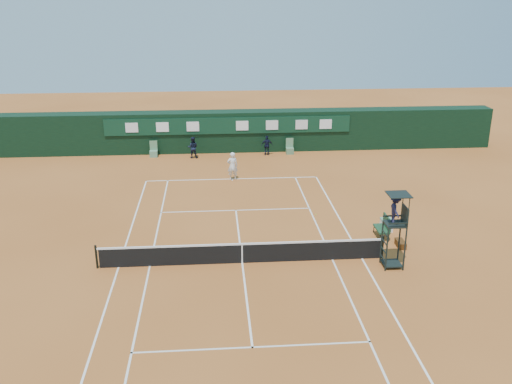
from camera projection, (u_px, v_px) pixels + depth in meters
ground at (242, 263)px, 25.62m from camera, size 90.00×90.00×0.00m
court_lines at (242, 263)px, 25.62m from camera, size 11.05×23.85×0.01m
tennis_net at (242, 253)px, 25.45m from camera, size 12.90×0.10×1.10m
back_wall at (228, 131)px, 42.68m from camera, size 40.00×1.65×3.00m
linesman_chair_left at (154, 152)px, 41.50m from camera, size 0.55×0.50×1.15m
linesman_chair_right at (290, 150)px, 42.23m from camera, size 0.55×0.50×1.15m
umpire_chair at (396, 215)px, 24.47m from camera, size 0.96×0.95×3.42m
player_bench at (384, 226)px, 28.05m from camera, size 0.56×1.20×1.10m
tennis_bag at (401, 244)px, 27.17m from camera, size 0.36×0.82×0.30m
cooler at (386, 225)px, 28.87m from camera, size 0.57×0.57×0.65m
tennis_ball at (316, 214)px, 30.96m from camera, size 0.07×0.07×0.07m
player at (232, 166)px, 36.34m from camera, size 0.71×0.51×1.83m
ball_kid_left at (193, 147)px, 41.06m from camera, size 0.82×0.67×1.55m
ball_kid_right at (267, 145)px, 41.77m from camera, size 0.86×0.37×1.47m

